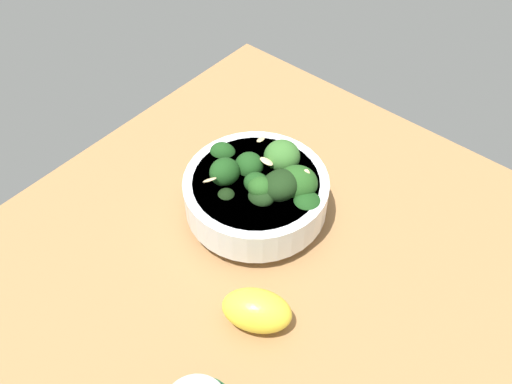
{
  "coord_description": "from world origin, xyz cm",
  "views": [
    {
      "loc": [
        -23.88,
        31.6,
        53.72
      ],
      "look_at": [
        5.08,
        -2.72,
        4.0
      ],
      "focal_mm": 38.68,
      "sensor_mm": 36.0,
      "label": 1
    }
  ],
  "objects": [
    {
      "name": "lemon_wedge",
      "position": [
        -4.83,
        8.9,
        2.27
      ],
      "size": [
        8.87,
        7.61,
        4.54
      ],
      "primitive_type": "ellipsoid",
      "rotation": [
        0.0,
        0.0,
        0.47
      ],
      "color": "yellow",
      "rests_on": "ground_plane"
    },
    {
      "name": "ground_plane",
      "position": [
        0.0,
        0.0,
        -2.1
      ],
      "size": [
        62.16,
        62.16,
        4.21
      ],
      "primitive_type": "cube",
      "color": "#996D42"
    },
    {
      "name": "bowl_of_broccoli",
      "position": [
        4.88,
        -3.06,
        4.29
      ],
      "size": [
        18.29,
        17.54,
        9.4
      ],
      "color": "white",
      "rests_on": "ground_plane"
    }
  ]
}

